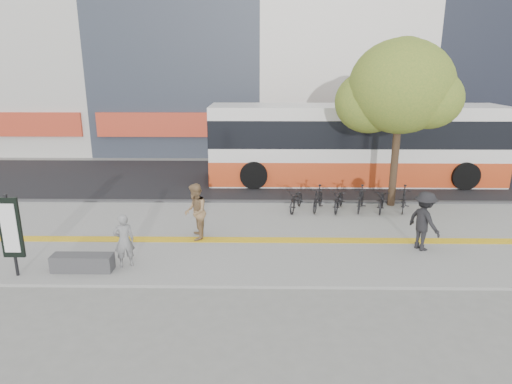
{
  "coord_description": "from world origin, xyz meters",
  "views": [
    {
      "loc": [
        2.16,
        -11.95,
        5.36
      ],
      "look_at": [
        1.96,
        2.0,
        1.36
      ],
      "focal_mm": 31.21,
      "sensor_mm": 36.0,
      "label": 1
    }
  ],
  "objects_px": {
    "signboard": "(10,229)",
    "bench": "(83,263)",
    "pedestrian_dark": "(424,221)",
    "street_tree": "(399,89)",
    "seated_woman": "(124,241)",
    "bus": "(354,146)",
    "pedestrian_tan": "(195,212)"
  },
  "relations": [
    {
      "from": "street_tree",
      "to": "pedestrian_tan",
      "type": "distance_m",
      "value": 8.76
    },
    {
      "from": "bus",
      "to": "street_tree",
      "type": "bearing_deg",
      "value": -78.49
    },
    {
      "from": "bench",
      "to": "signboard",
      "type": "xyz_separation_m",
      "value": [
        -1.6,
        -0.31,
        1.06
      ]
    },
    {
      "from": "signboard",
      "to": "pedestrian_tan",
      "type": "height_order",
      "value": "signboard"
    },
    {
      "from": "signboard",
      "to": "bench",
      "type": "bearing_deg",
      "value": 10.81
    },
    {
      "from": "bus",
      "to": "pedestrian_dark",
      "type": "xyz_separation_m",
      "value": [
        0.47,
        -8.13,
        -0.76
      ]
    },
    {
      "from": "street_tree",
      "to": "seated_woman",
      "type": "distance_m",
      "value": 11.07
    },
    {
      "from": "seated_woman",
      "to": "bench",
      "type": "bearing_deg",
      "value": -7.63
    },
    {
      "from": "signboard",
      "to": "bus",
      "type": "xyz_separation_m",
      "value": [
        10.63,
        10.01,
        0.36
      ]
    },
    {
      "from": "street_tree",
      "to": "bus",
      "type": "xyz_separation_m",
      "value": [
        -0.75,
        3.68,
        -2.79
      ]
    },
    {
      "from": "bus",
      "to": "bench",
      "type": "bearing_deg",
      "value": -132.95
    },
    {
      "from": "street_tree",
      "to": "pedestrian_tan",
      "type": "xyz_separation_m",
      "value": [
        -7.09,
        -3.71,
        -3.55
      ]
    },
    {
      "from": "bus",
      "to": "seated_woman",
      "type": "distance_m",
      "value": 12.36
    },
    {
      "from": "pedestrian_tan",
      "to": "signboard",
      "type": "bearing_deg",
      "value": -65.72
    },
    {
      "from": "signboard",
      "to": "street_tree",
      "type": "bearing_deg",
      "value": 29.07
    },
    {
      "from": "bus",
      "to": "pedestrian_tan",
      "type": "relative_size",
      "value": 7.49
    },
    {
      "from": "bus",
      "to": "seated_woman",
      "type": "height_order",
      "value": "bus"
    },
    {
      "from": "seated_woman",
      "to": "pedestrian_dark",
      "type": "bearing_deg",
      "value": 165.52
    },
    {
      "from": "seated_woman",
      "to": "pedestrian_tan",
      "type": "distance_m",
      "value": 2.6
    },
    {
      "from": "bench",
      "to": "bus",
      "type": "height_order",
      "value": "bus"
    },
    {
      "from": "signboard",
      "to": "street_tree",
      "type": "distance_m",
      "value": 13.4
    },
    {
      "from": "bench",
      "to": "seated_woman",
      "type": "distance_m",
      "value": 1.21
    },
    {
      "from": "bus",
      "to": "seated_woman",
      "type": "bearing_deg",
      "value": -130.28
    },
    {
      "from": "bench",
      "to": "street_tree",
      "type": "height_order",
      "value": "street_tree"
    },
    {
      "from": "street_tree",
      "to": "bus",
      "type": "distance_m",
      "value": 4.68
    },
    {
      "from": "pedestrian_dark",
      "to": "street_tree",
      "type": "bearing_deg",
      "value": -28.68
    },
    {
      "from": "signboard",
      "to": "bus",
      "type": "relative_size",
      "value": 0.17
    },
    {
      "from": "signboard",
      "to": "pedestrian_dark",
      "type": "xyz_separation_m",
      "value": [
        11.1,
        1.88,
        -0.4
      ]
    },
    {
      "from": "bench",
      "to": "seated_woman",
      "type": "height_order",
      "value": "seated_woman"
    },
    {
      "from": "signboard",
      "to": "pedestrian_dark",
      "type": "bearing_deg",
      "value": 9.6
    },
    {
      "from": "signboard",
      "to": "pedestrian_tan",
      "type": "xyz_separation_m",
      "value": [
        4.29,
        2.61,
        -0.4
      ]
    },
    {
      "from": "pedestrian_tan",
      "to": "pedestrian_dark",
      "type": "bearing_deg",
      "value": 76.78
    }
  ]
}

